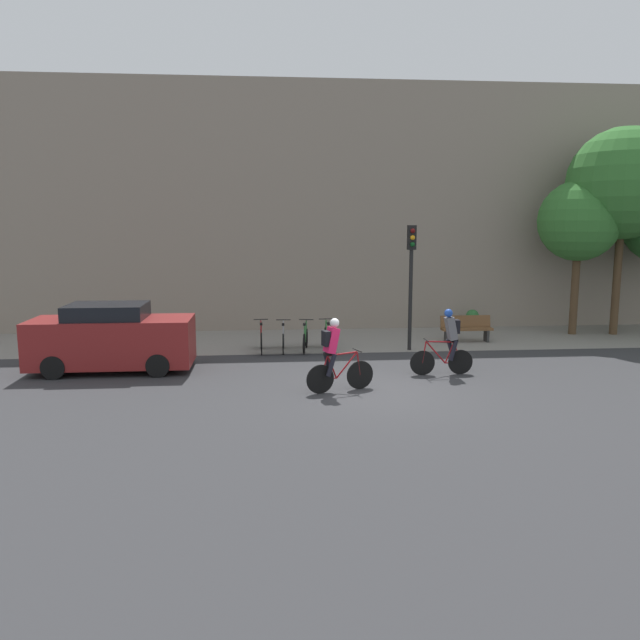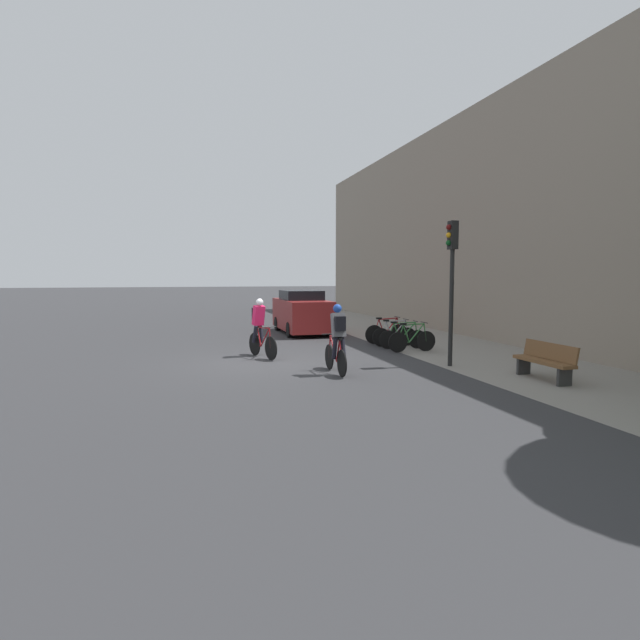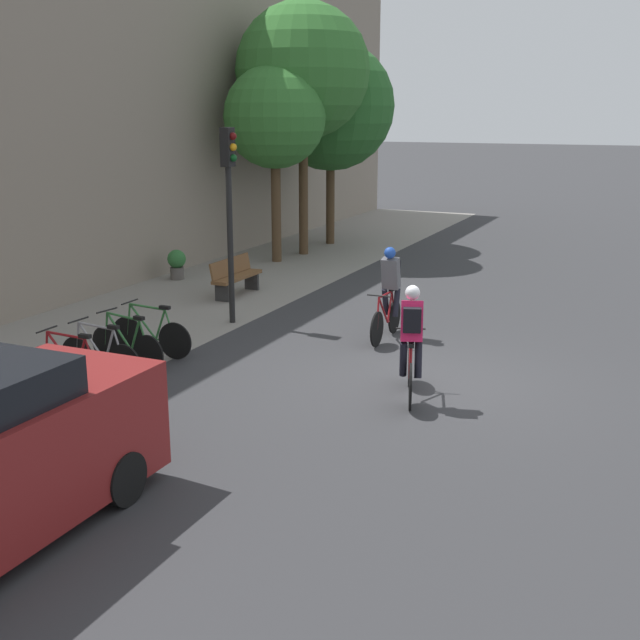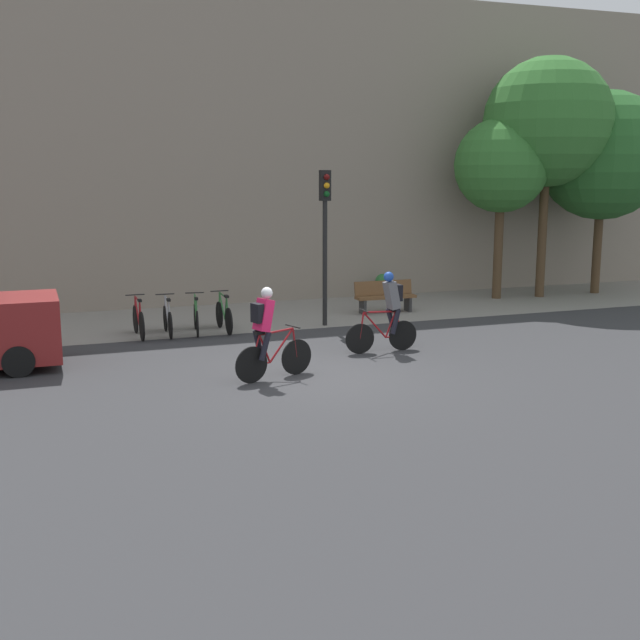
{
  "view_description": "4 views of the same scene",
  "coord_description": "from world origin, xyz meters",
  "px_view_note": "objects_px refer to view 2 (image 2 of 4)",
  "views": [
    {
      "loc": [
        -2.62,
        -14.42,
        3.99
      ],
      "look_at": [
        -1.24,
        1.23,
        1.56
      ],
      "focal_mm": 35.0,
      "sensor_mm": 36.0,
      "label": 1
    },
    {
      "loc": [
        14.06,
        -2.28,
        2.49
      ],
      "look_at": [
        0.47,
        1.51,
        1.23
      ],
      "focal_mm": 28.0,
      "sensor_mm": 36.0,
      "label": 2
    },
    {
      "loc": [
        -12.01,
        -3.43,
        4.25
      ],
      "look_at": [
        -1.24,
        1.39,
        1.18
      ],
      "focal_mm": 45.0,
      "sensor_mm": 36.0,
      "label": 3
    },
    {
      "loc": [
        -5.15,
        -14.26,
        3.92
      ],
      "look_at": [
        0.69,
        1.74,
        0.76
      ],
      "focal_mm": 45.0,
      "sensor_mm": 36.0,
      "label": 4
    }
  ],
  "objects_px": {
    "parked_bike_1": "(394,335)",
    "cyclist_grey": "(338,337)",
    "cyclist_pink": "(260,326)",
    "parked_car": "(302,313)",
    "parked_bike_0": "(387,332)",
    "traffic_light_pole": "(452,267)",
    "parked_bike_3": "(412,340)",
    "parked_bike_2": "(403,337)",
    "bench": "(545,360)"
  },
  "relations": [
    {
      "from": "bench",
      "to": "parked_bike_1",
      "type": "bearing_deg",
      "value": -170.16
    },
    {
      "from": "cyclist_grey",
      "to": "parked_bike_0",
      "type": "distance_m",
      "value": 6.09
    },
    {
      "from": "bench",
      "to": "cyclist_grey",
      "type": "bearing_deg",
      "value": -113.67
    },
    {
      "from": "parked_bike_1",
      "to": "traffic_light_pole",
      "type": "height_order",
      "value": "traffic_light_pole"
    },
    {
      "from": "parked_bike_0",
      "to": "cyclist_grey",
      "type": "bearing_deg",
      "value": -34.87
    },
    {
      "from": "cyclist_grey",
      "to": "parked_bike_1",
      "type": "height_order",
      "value": "cyclist_grey"
    },
    {
      "from": "cyclist_grey",
      "to": "parked_bike_2",
      "type": "distance_m",
      "value": 5.02
    },
    {
      "from": "parked_bike_0",
      "to": "parked_bike_2",
      "type": "xyz_separation_m",
      "value": [
        1.39,
        -0.0,
        -0.02
      ]
    },
    {
      "from": "parked_bike_0",
      "to": "parked_bike_2",
      "type": "bearing_deg",
      "value": -0.05
    },
    {
      "from": "parked_bike_2",
      "to": "parked_bike_3",
      "type": "xyz_separation_m",
      "value": [
        0.7,
        0.0,
        0.01
      ]
    },
    {
      "from": "parked_bike_0",
      "to": "bench",
      "type": "relative_size",
      "value": 0.97
    },
    {
      "from": "cyclist_grey",
      "to": "parked_car",
      "type": "bearing_deg",
      "value": 172.2
    },
    {
      "from": "traffic_light_pole",
      "to": "cyclist_grey",
      "type": "bearing_deg",
      "value": -85.53
    },
    {
      "from": "cyclist_pink",
      "to": "parked_bike_0",
      "type": "distance_m",
      "value": 5.27
    },
    {
      "from": "parked_bike_2",
      "to": "bench",
      "type": "height_order",
      "value": "parked_bike_2"
    },
    {
      "from": "cyclist_pink",
      "to": "traffic_light_pole",
      "type": "distance_m",
      "value": 5.91
    },
    {
      "from": "parked_bike_0",
      "to": "parked_bike_3",
      "type": "xyz_separation_m",
      "value": [
        2.09,
        -0.0,
        -0.01
      ]
    },
    {
      "from": "parked_bike_3",
      "to": "traffic_light_pole",
      "type": "relative_size",
      "value": 0.42
    },
    {
      "from": "cyclist_pink",
      "to": "traffic_light_pole",
      "type": "bearing_deg",
      "value": 58.35
    },
    {
      "from": "parked_bike_0",
      "to": "parked_car",
      "type": "xyz_separation_m",
      "value": [
        -4.04,
        -2.23,
        0.49
      ]
    },
    {
      "from": "parked_bike_3",
      "to": "parked_car",
      "type": "xyz_separation_m",
      "value": [
        -6.13,
        -2.23,
        0.5
      ]
    },
    {
      "from": "traffic_light_pole",
      "to": "parked_car",
      "type": "distance_m",
      "value": 9.18
    },
    {
      "from": "parked_car",
      "to": "parked_bike_1",
      "type": "bearing_deg",
      "value": 25.26
    },
    {
      "from": "cyclist_grey",
      "to": "traffic_light_pole",
      "type": "xyz_separation_m",
      "value": [
        -0.26,
        3.32,
        1.77
      ]
    },
    {
      "from": "traffic_light_pole",
      "to": "parked_car",
      "type": "bearing_deg",
      "value": -166.57
    },
    {
      "from": "parked_bike_1",
      "to": "bench",
      "type": "relative_size",
      "value": 0.94
    },
    {
      "from": "cyclist_pink",
      "to": "parked_bike_1",
      "type": "height_order",
      "value": "cyclist_pink"
    },
    {
      "from": "parked_car",
      "to": "parked_bike_0",
      "type": "bearing_deg",
      "value": 28.96
    },
    {
      "from": "cyclist_grey",
      "to": "bench",
      "type": "xyz_separation_m",
      "value": [
        2.0,
        4.56,
        -0.47
      ]
    },
    {
      "from": "parked_bike_0",
      "to": "parked_bike_2",
      "type": "relative_size",
      "value": 1.02
    },
    {
      "from": "parked_bike_0",
      "to": "parked_bike_2",
      "type": "height_order",
      "value": "parked_bike_0"
    },
    {
      "from": "parked_bike_3",
      "to": "cyclist_grey",
      "type": "bearing_deg",
      "value": -50.22
    },
    {
      "from": "cyclist_grey",
      "to": "parked_bike_2",
      "type": "xyz_separation_m",
      "value": [
        -3.58,
        3.47,
        -0.56
      ]
    },
    {
      "from": "cyclist_pink",
      "to": "parked_bike_0",
      "type": "relative_size",
      "value": 1.06
    },
    {
      "from": "cyclist_grey",
      "to": "parked_car",
      "type": "distance_m",
      "value": 9.1
    },
    {
      "from": "cyclist_grey",
      "to": "parked_bike_1",
      "type": "relative_size",
      "value": 1.08
    },
    {
      "from": "cyclist_grey",
      "to": "parked_bike_3",
      "type": "relative_size",
      "value": 1.06
    },
    {
      "from": "cyclist_pink",
      "to": "parked_bike_1",
      "type": "xyz_separation_m",
      "value": [
        -1.06,
        4.94,
        -0.55
      ]
    },
    {
      "from": "parked_bike_1",
      "to": "cyclist_grey",
      "type": "bearing_deg",
      "value": -39.01
    },
    {
      "from": "cyclist_pink",
      "to": "parked_bike_2",
      "type": "distance_m",
      "value": 4.98
    },
    {
      "from": "cyclist_pink",
      "to": "parked_car",
      "type": "distance_m",
      "value": 6.4
    },
    {
      "from": "parked_bike_1",
      "to": "cyclist_pink",
      "type": "bearing_deg",
      "value": -77.85
    },
    {
      "from": "bench",
      "to": "parked_car",
      "type": "xyz_separation_m",
      "value": [
        -11.01,
        -3.32,
        0.42
      ]
    },
    {
      "from": "bench",
      "to": "cyclist_pink",
      "type": "bearing_deg",
      "value": -130.86
    },
    {
      "from": "bench",
      "to": "traffic_light_pole",
      "type": "bearing_deg",
      "value": -151.37
    },
    {
      "from": "bench",
      "to": "parked_car",
      "type": "height_order",
      "value": "parked_car"
    },
    {
      "from": "cyclist_pink",
      "to": "traffic_light_pole",
      "type": "relative_size",
      "value": 0.45
    },
    {
      "from": "parked_bike_1",
      "to": "parked_car",
      "type": "height_order",
      "value": "parked_car"
    },
    {
      "from": "parked_bike_3",
      "to": "parked_car",
      "type": "distance_m",
      "value": 6.54
    },
    {
      "from": "parked_bike_2",
      "to": "parked_bike_3",
      "type": "distance_m",
      "value": 0.7
    }
  ]
}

